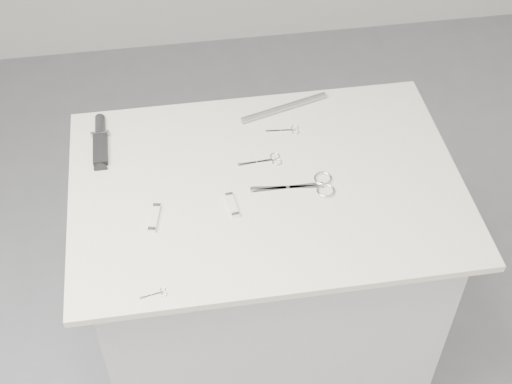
{
  "coord_description": "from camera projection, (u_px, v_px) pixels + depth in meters",
  "views": [
    {
      "loc": [
        -0.22,
        -1.26,
        2.22
      ],
      "look_at": [
        -0.03,
        -0.03,
        0.92
      ],
      "focal_mm": 50.0,
      "sensor_mm": 36.0,
      "label": 1
    }
  ],
  "objects": [
    {
      "name": "embroidery_scissors_b",
      "position": [
        288.0,
        130.0,
        1.96
      ],
      "size": [
        0.09,
        0.04,
        0.0
      ],
      "rotation": [
        0.0,
        0.0,
        -0.08
      ],
      "color": "silver",
      "rests_on": "display_board"
    },
    {
      "name": "pocket_knife_a",
      "position": [
        155.0,
        218.0,
        1.73
      ],
      "size": [
        0.04,
        0.09,
        0.01
      ],
      "rotation": [
        0.0,
        0.0,
        1.35
      ],
      "color": "beige",
      "rests_on": "display_board"
    },
    {
      "name": "metal_rail",
      "position": [
        284.0,
        108.0,
        2.01
      ],
      "size": [
        0.26,
        0.09,
        0.02
      ],
      "primitive_type": "cylinder",
      "rotation": [
        0.0,
        1.57,
        0.3
      ],
      "color": "#999CA1",
      "rests_on": "display_board"
    },
    {
      "name": "ground",
      "position": [
        264.0,
        368.0,
        2.49
      ],
      "size": [
        4.0,
        4.0,
        0.01
      ],
      "primitive_type": "cube",
      "color": "gray",
      "rests_on": "ground"
    },
    {
      "name": "plinth",
      "position": [
        265.0,
        291.0,
        2.16
      ],
      "size": [
        0.9,
        0.6,
        0.9
      ],
      "primitive_type": "cube",
      "color": "#B8B8B5",
      "rests_on": "ground"
    },
    {
      "name": "sheathed_knife",
      "position": [
        100.0,
        139.0,
        1.92
      ],
      "size": [
        0.04,
        0.19,
        0.02
      ],
      "rotation": [
        0.0,
        0.0,
        1.57
      ],
      "color": "black",
      "rests_on": "display_board"
    },
    {
      "name": "tiny_scissors",
      "position": [
        157.0,
        294.0,
        1.58
      ],
      "size": [
        0.06,
        0.03,
        0.0
      ],
      "rotation": [
        0.0,
        0.0,
        0.19
      ],
      "color": "silver",
      "rests_on": "display_board"
    },
    {
      "name": "embroidery_scissors_a",
      "position": [
        268.0,
        160.0,
        1.87
      ],
      "size": [
        0.12,
        0.05,
        0.0
      ],
      "rotation": [
        0.0,
        0.0,
        0.06
      ],
      "color": "silver",
      "rests_on": "display_board"
    },
    {
      "name": "large_shears",
      "position": [
        311.0,
        186.0,
        1.81
      ],
      "size": [
        0.21,
        0.09,
        0.01
      ],
      "rotation": [
        0.0,
        0.0,
        -0.06
      ],
      "color": "silver",
      "rests_on": "display_board"
    },
    {
      "name": "display_board",
      "position": [
        266.0,
        185.0,
        1.83
      ],
      "size": [
        1.0,
        0.7,
        0.02
      ],
      "primitive_type": "cube",
      "color": "beige",
      "rests_on": "plinth"
    },
    {
      "name": "pocket_knife_b",
      "position": [
        232.0,
        205.0,
        1.76
      ],
      "size": [
        0.03,
        0.08,
        0.01
      ],
      "rotation": [
        0.0,
        0.0,
        1.67
      ],
      "color": "beige",
      "rests_on": "display_board"
    }
  ]
}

